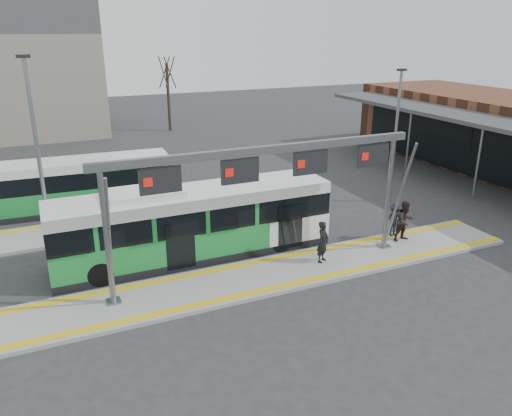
{
  "coord_description": "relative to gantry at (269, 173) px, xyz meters",
  "views": [
    {
      "loc": [
        -8.21,
        -16.26,
        9.51
      ],
      "look_at": [
        0.35,
        3.0,
        1.87
      ],
      "focal_mm": 35.0,
      "sensor_mm": 36.0,
      "label": 1
    }
  ],
  "objects": [
    {
      "name": "passenger_c",
      "position": [
        7.01,
        0.85,
        -3.33
      ],
      "size": [
        1.07,
        0.62,
        1.65
      ],
      "primitive_type": "imported",
      "rotation": [
        0.0,
        0.0,
        -0.01
      ],
      "color": "#1B2231",
      "rests_on": "platform_main"
    },
    {
      "name": "hero_bus",
      "position": [
        -2.18,
        2.91,
        -2.78
      ],
      "size": [
        12.07,
        2.57,
        3.31
      ],
      "rotation": [
        0.0,
        0.0,
        0.0
      ],
      "color": "black",
      "rests_on": "ground"
    },
    {
      "name": "bg_bus_green",
      "position": [
        -6.82,
        11.34,
        -2.92
      ],
      "size": [
        11.28,
        2.89,
        2.8
      ],
      "rotation": [
        0.0,
        0.0,
        -0.05
      ],
      "color": "black",
      "rests_on": "ground"
    },
    {
      "name": "ground",
      "position": [
        0.35,
        -0.25,
        -4.3
      ],
      "size": [
        120.0,
        120.0,
        0.0
      ],
      "primitive_type": "plane",
      "color": "#2D2D30",
      "rests_on": "ground"
    },
    {
      "name": "tactile_main",
      "position": [
        0.35,
        -0.25,
        -4.14
      ],
      "size": [
        22.0,
        2.65,
        0.02
      ],
      "color": "yellow",
      "rests_on": "platform_main"
    },
    {
      "name": "lamp_west",
      "position": [
        -7.93,
        4.32,
        0.24
      ],
      "size": [
        0.5,
        0.25,
        8.58
      ],
      "color": "slate",
      "rests_on": "ground"
    },
    {
      "name": "lamp_east",
      "position": [
        10.31,
        5.32,
        -0.33
      ],
      "size": [
        0.5,
        0.25,
        7.46
      ],
      "color": "slate",
      "rests_on": "ground"
    },
    {
      "name": "platform_main",
      "position": [
        0.35,
        -0.25,
        -4.22
      ],
      "size": [
        22.0,
        3.0,
        0.15
      ],
      "primitive_type": "cube",
      "color": "gray",
      "rests_on": "ground"
    },
    {
      "name": "platform_second",
      "position": [
        -3.65,
        7.75,
        -4.22
      ],
      "size": [
        20.0,
        3.0,
        0.15
      ],
      "primitive_type": "cube",
      "color": "gray",
      "rests_on": "ground"
    },
    {
      "name": "passenger_a",
      "position": [
        2.49,
        -0.14,
        -3.25
      ],
      "size": [
        0.79,
        0.73,
        1.8
      ],
      "primitive_type": "imported",
      "rotation": [
        0.0,
        0.0,
        0.61
      ],
      "color": "black",
      "rests_on": "platform_main"
    },
    {
      "name": "gantry",
      "position": [
        0.0,
        0.0,
        0.0
      ],
      "size": [
        13.0,
        1.68,
        5.2
      ],
      "color": "slate",
      "rests_on": "platform_main"
    },
    {
      "name": "passenger_b",
      "position": [
        7.13,
        0.27,
        -3.19
      ],
      "size": [
        0.97,
        0.78,
        1.92
      ],
      "primitive_type": "imported",
      "rotation": [
        0.0,
        0.0,
        0.06
      ],
      "color": "#2D1F1E",
      "rests_on": "platform_main"
    },
    {
      "name": "tree_mid",
      "position": [
        4.18,
        31.29,
        1.17
      ],
      "size": [
        1.4,
        1.4,
        7.21
      ],
      "color": "#382B21",
      "rests_on": "ground"
    },
    {
      "name": "tree_left",
      "position": [
        -5.81,
        31.82,
        1.76
      ],
      "size": [
        1.4,
        1.4,
        8.0
      ],
      "color": "#382B21",
      "rests_on": "ground"
    },
    {
      "name": "tactile_second",
      "position": [
        -3.65,
        8.9,
        -4.14
      ],
      "size": [
        20.0,
        0.35,
        0.02
      ],
      "color": "yellow",
      "rests_on": "platform_second"
    }
  ]
}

